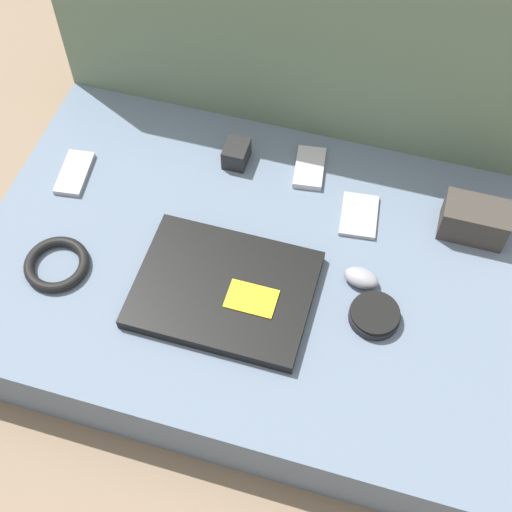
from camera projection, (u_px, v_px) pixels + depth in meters
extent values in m
plane|color=#7A6651|center=(256.00, 298.00, 1.46)|extent=(8.00, 8.00, 0.00)
cube|color=slate|center=(256.00, 281.00, 1.41)|extent=(1.06, 0.70, 0.14)
cube|color=#60755B|center=(317.00, 51.00, 1.47)|extent=(1.06, 0.20, 0.55)
cube|color=black|center=(224.00, 289.00, 1.30)|extent=(0.32, 0.25, 0.02)
cube|color=yellow|center=(251.00, 299.00, 1.27)|extent=(0.09, 0.06, 0.00)
ellipsoid|color=gray|center=(361.00, 278.00, 1.31)|extent=(0.07, 0.05, 0.03)
cylinder|color=black|center=(374.00, 316.00, 1.27)|extent=(0.09, 0.09, 0.02)
cylinder|color=black|center=(375.00, 313.00, 1.26)|extent=(0.09, 0.09, 0.01)
cube|color=#99999E|center=(359.00, 215.00, 1.40)|extent=(0.08, 0.11, 0.01)
cube|color=#B7B7BC|center=(310.00, 168.00, 1.47)|extent=(0.07, 0.11, 0.01)
cube|color=#99999E|center=(74.00, 173.00, 1.46)|extent=(0.07, 0.12, 0.01)
cube|color=#38332D|center=(475.00, 220.00, 1.36)|extent=(0.12, 0.07, 0.07)
cube|color=black|center=(236.00, 154.00, 1.47)|extent=(0.05, 0.06, 0.05)
torus|color=black|center=(57.00, 264.00, 1.33)|extent=(0.12, 0.12, 0.02)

